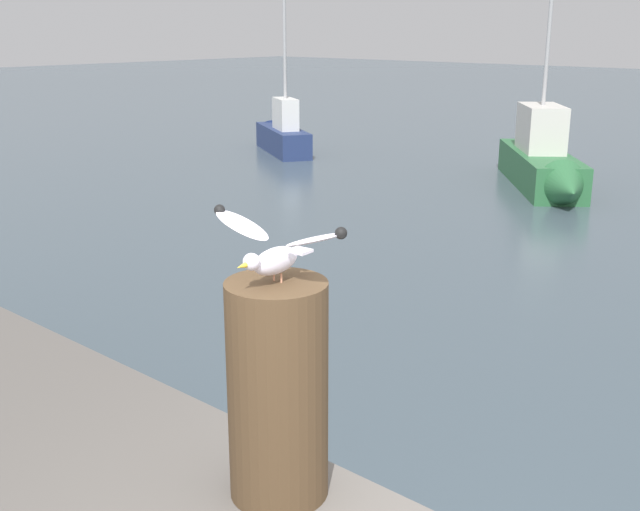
% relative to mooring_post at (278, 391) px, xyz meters
% --- Properties ---
extents(mooring_post, '(0.40, 0.40, 0.90)m').
position_rel_mooring_post_xyz_m(mooring_post, '(0.00, 0.00, 0.00)').
color(mooring_post, '#4C3823').
rests_on(mooring_post, harbor_quay).
extents(seagull, '(0.63, 0.39, 0.26)m').
position_rel_mooring_post_xyz_m(seagull, '(0.00, -0.00, 0.58)').
color(seagull, tan).
rests_on(seagull, mooring_post).
extents(boat_navy, '(3.33, 2.41, 4.15)m').
position_rel_mooring_post_xyz_m(boat_navy, '(-12.43, 12.73, -1.35)').
color(boat_navy, navy).
rests_on(boat_navy, ground_plane).
extents(boat_green, '(3.67, 4.25, 4.46)m').
position_rel_mooring_post_xyz_m(boat_green, '(-5.01, 12.73, -1.27)').
color(boat_green, '#2D6B3D').
rests_on(boat_green, ground_plane).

